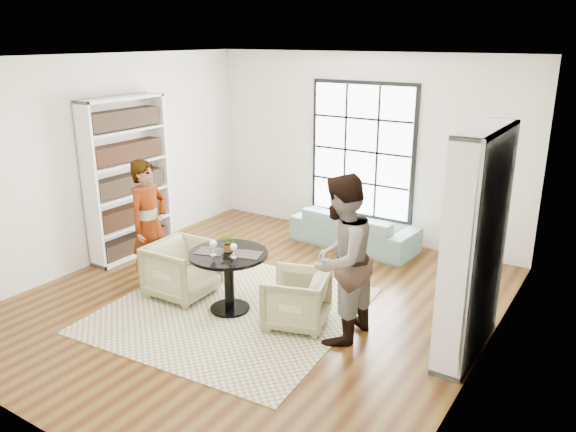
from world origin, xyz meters
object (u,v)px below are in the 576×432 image
Objects in this scene: wine_glass_right at (234,247)px; wine_glass_left at (213,244)px; flower_centerpiece at (228,243)px; person_left at (149,225)px; armchair_left at (183,270)px; sofa at (355,229)px; person_right at (340,260)px; pedestal_table at (229,269)px; armchair_right at (296,299)px.

wine_glass_left is at bearing -163.01° from wine_glass_right.
person_left is at bearing -179.04° from flower_centerpiece.
armchair_left is 0.91m from flower_centerpiece.
sofa is 3.08m from wine_glass_left.
person_right is 1.55m from wine_glass_left.
pedestal_table is at bearing -92.17° from armchair_left.
armchair_left is 0.75m from person_left.
wine_glass_left is 0.21m from flower_centerpiece.
armchair_right is at bearing -90.34° from person_left.
person_left is 1.48m from wine_glass_right.
flower_centerpiece is (-0.02, 0.03, 0.32)m from pedestal_table.
sofa is at bearing 84.01° from pedestal_table.
person_right is (1.13, -2.69, 0.65)m from sofa.
wine_glass_right is 0.21m from flower_centerpiece.
person_left is at bearing 179.61° from pedestal_table.
person_left is (-1.32, 0.01, 0.32)m from pedestal_table.
armchair_right is at bearing -88.96° from person_right.
armchair_right is (0.88, 0.14, -0.23)m from pedestal_table.
sofa is 2.82× the size of armchair_right.
person_right is (2.74, 0.13, 0.07)m from person_left.
wine_glass_left is (1.23, -0.17, 0.03)m from person_left.
wine_glass_right is at bearing -89.79° from armchair_right.
person_right is at bearing 5.58° from pedestal_table.
armchair_right is at bearing 17.23° from wine_glass_left.
armchair_left is 3.54× the size of flower_centerpiece.
armchair_right is (0.58, -2.69, 0.03)m from sofa.
armchair_right is at bearing 9.03° from pedestal_table.
person_right is 9.78× the size of wine_glass_left.
flower_centerpiece reaches higher than sofa.
person_left is 7.75× the size of flower_centerpiece.
person_right is at bearing 10.03° from wine_glass_right.
armchair_right is at bearing -86.98° from armchair_left.
person_right is at bearing -88.11° from armchair_left.
person_right reaches higher than flower_centerpiece.
pedestal_table is 0.32m from flower_centerpiece.
flower_centerpiece reaches higher than wine_glass_right.
wine_glass_left is at bearing -89.87° from armchair_right.
wine_glass_right is at bearing -97.35° from armchair_left.
sofa is 10.44× the size of wine_glass_left.
armchair_left is at bearing 179.33° from pedestal_table.
wine_glass_right is (-0.14, -2.92, 0.60)m from sofa.
pedestal_table is at bearing 60.43° from wine_glass_left.
armchair_right reaches higher than sofa.
person_left is (-2.19, -0.13, 0.55)m from armchair_right.
person_left is at bearing 88.49° from armchair_left.
wine_glass_left is (-0.97, -0.30, 0.58)m from armchair_right.
wine_glass_left is 1.09× the size of wine_glass_right.
armchair_left reaches higher than armchair_right.
pedestal_table is 1.20× the size of armchair_left.
person_right is at bearing -91.02° from person_left.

